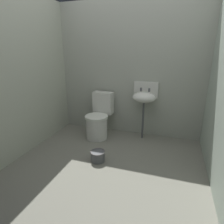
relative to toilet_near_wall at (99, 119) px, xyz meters
name	(u,v)px	position (x,y,z in m)	size (l,w,h in m)	color
ground_plane	(105,171)	(0.45, -0.93, -0.36)	(2.98, 2.97, 0.08)	slate
wall_back	(130,71)	(0.45, 0.40, 0.84)	(2.98, 0.10, 2.32)	#9EA294
wall_left	(16,76)	(-0.89, -0.83, 0.84)	(0.10, 2.77, 2.32)	#A3A996
toilet_near_wall	(99,119)	(0.00, 0.00, 0.00)	(0.42, 0.61, 0.78)	silver
sink	(144,97)	(0.77, 0.19, 0.43)	(0.42, 0.35, 0.99)	#4B4D50
bucket	(98,156)	(0.30, -0.78, -0.24)	(0.21, 0.21, 0.15)	#4B4D50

